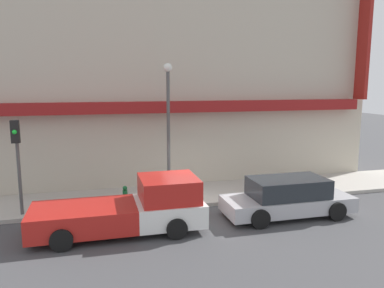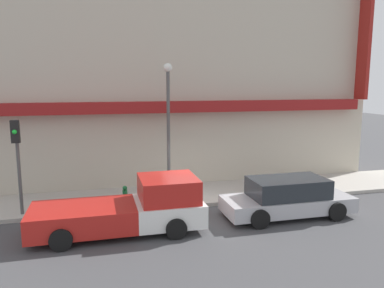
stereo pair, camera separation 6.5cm
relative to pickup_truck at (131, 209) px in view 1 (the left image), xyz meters
name	(u,v)px [view 1 (the left image)]	position (x,y,z in m)	size (l,w,h in m)	color
ground_plane	(197,208)	(2.73, 1.71, -0.77)	(80.00, 80.00, 0.00)	#424244
sidewalk	(187,195)	(2.73, 3.29, -0.69)	(36.00, 3.17, 0.16)	#ADA89E
building	(172,70)	(2.75, 6.36, 4.74)	(19.80, 3.80, 11.04)	#BCB29E
pickup_truck	(131,209)	(0.00, 0.00, 0.00)	(5.57, 2.27, 1.76)	white
parked_car	(287,198)	(5.73, 0.00, -0.07)	(4.80, 1.99, 1.44)	#ADADB2
fire_hydrant	(125,195)	(-0.01, 2.45, -0.25)	(0.19, 0.19, 0.73)	#196633
street_lamp	(168,114)	(1.91, 3.23, 2.84)	(0.36, 0.36, 5.53)	#4C4C4C
traffic_light	(17,150)	(-3.74, 2.12, 1.77)	(0.28, 0.42, 3.45)	#4C4C4C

